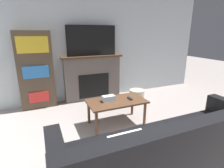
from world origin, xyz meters
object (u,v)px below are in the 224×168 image
at_px(tv, 92,41).
at_px(bookshelf, 36,71).
at_px(storage_basket, 137,94).
at_px(coffee_table, 117,104).
at_px(couch, 170,156).
at_px(fireplace, 93,78).

relative_size(tv, bookshelf, 0.71).
bearing_deg(tv, storage_basket, -23.46).
bearing_deg(coffee_table, couch, -89.54).
distance_m(couch, bookshelf, 3.14).
bearing_deg(bookshelf, couch, -65.21).
xyz_separation_m(fireplace, couch, (0.02, -2.83, -0.25)).
bearing_deg(coffee_table, fireplace, 90.39).
relative_size(fireplace, couch, 0.59).
height_order(coffee_table, storage_basket, coffee_table).
distance_m(tv, coffee_table, 1.76).
relative_size(fireplace, storage_basket, 3.95).
height_order(couch, coffee_table, couch).
height_order(tv, bookshelf, tv).
relative_size(fireplace, coffee_table, 1.43).
distance_m(coffee_table, bookshelf, 1.95).
distance_m(couch, storage_basket, 2.58).
bearing_deg(fireplace, tv, -90.00).
xyz_separation_m(fireplace, tv, (-0.00, -0.02, 0.90)).
xyz_separation_m(tv, bookshelf, (-1.28, -0.00, -0.61)).
bearing_deg(coffee_table, bookshelf, 132.51).
height_order(fireplace, bookshelf, bookshelf).
bearing_deg(couch, bookshelf, 114.79).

